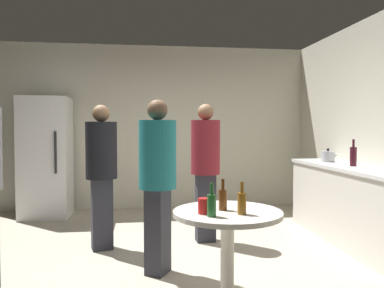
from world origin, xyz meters
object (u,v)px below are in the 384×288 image
foreground_table (227,225)px  kettle (328,156)px  refrigerator (46,157)px  beer_bottle_amber (242,202)px  beer_bottle_brown (223,199)px  beer_bottle_green (212,204)px  plastic_cup_red (204,206)px  person_in_maroon_shirt (205,162)px  person_in_black_shirt (101,165)px  person_in_teal_shirt (158,173)px  wine_bottle_on_counter (353,156)px

foreground_table → kettle: bearing=47.7°
refrigerator → beer_bottle_amber: size_ratio=7.83×
kettle → beer_bottle_amber: size_ratio=1.06×
beer_bottle_brown → beer_bottle_green: size_ratio=1.00×
beer_bottle_amber → plastic_cup_red: size_ratio=2.09×
refrigerator → person_in_maroon_shirt: size_ratio=1.11×
person_in_black_shirt → person_in_teal_shirt: bearing=22.3°
plastic_cup_red → kettle: bearing=45.9°
foreground_table → person_in_black_shirt: bearing=123.8°
beer_bottle_green → plastic_cup_red: 0.10m
kettle → wine_bottle_on_counter: size_ratio=0.79×
wine_bottle_on_counter → beer_bottle_green: bearing=-141.4°
beer_bottle_green → kettle: bearing=47.7°
plastic_cup_red → person_in_teal_shirt: size_ratio=0.07×
foreground_table → person_in_black_shirt: person_in_black_shirt is taller
kettle → person_in_maroon_shirt: person_in_maroon_shirt is taller
kettle → beer_bottle_amber: (-1.72, -2.09, -0.15)m
foreground_table → refrigerator: bearing=121.8°
wine_bottle_on_counter → refrigerator: bearing=153.8°
person_in_black_shirt → beer_bottle_green: bearing=13.5°
refrigerator → beer_bottle_green: 3.93m
wine_bottle_on_counter → beer_bottle_amber: (-1.73, -1.52, -0.20)m
refrigerator → plastic_cup_red: (1.85, -3.36, -0.11)m
kettle → person_in_teal_shirt: size_ratio=0.15×
beer_bottle_amber → person_in_black_shirt: bearing=123.6°
beer_bottle_amber → beer_bottle_brown: bearing=124.1°
kettle → person_in_teal_shirt: person_in_teal_shirt is taller
foreground_table → wine_bottle_on_counter: bearing=37.8°
refrigerator → person_in_teal_shirt: 2.95m
beer_bottle_brown → beer_bottle_green: same height
refrigerator → wine_bottle_on_counter: size_ratio=5.81×
beer_bottle_amber → person_in_teal_shirt: 1.06m
kettle → foreground_table: kettle is taller
wine_bottle_on_counter → plastic_cup_red: wine_bottle_on_counter is taller
kettle → beer_bottle_green: size_ratio=1.06×
beer_bottle_green → person_in_maroon_shirt: bearing=81.5°
kettle → wine_bottle_on_counter: 0.57m
refrigerator → plastic_cup_red: size_ratio=16.36×
refrigerator → beer_bottle_brown: size_ratio=7.83×
foreground_table → plastic_cup_red: 0.26m
beer_bottle_green → person_in_maroon_shirt: size_ratio=0.14×
refrigerator → kettle: 4.05m
refrigerator → person_in_maroon_shirt: refrigerator is taller
refrigerator → person_in_maroon_shirt: 2.68m
kettle → plastic_cup_red: (-1.98, -2.04, -0.18)m
beer_bottle_amber → person_in_black_shirt: person_in_black_shirt is taller
beer_bottle_green → refrigerator: bearing=118.7°
plastic_cup_red → wine_bottle_on_counter: bearing=36.4°
kettle → plastic_cup_red: kettle is taller
wine_bottle_on_counter → beer_bottle_amber: wine_bottle_on_counter is taller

